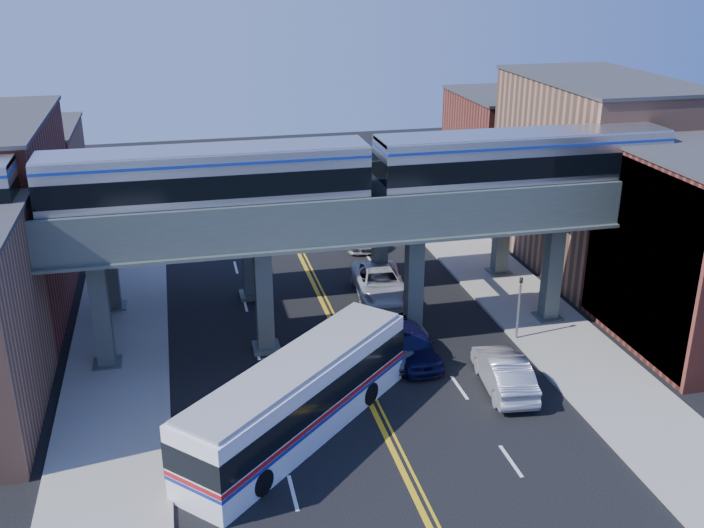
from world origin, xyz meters
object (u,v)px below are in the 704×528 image
(car_lane_b, at_px, (384,342))
(car_lane_d, at_px, (357,230))
(traffic_signal, at_px, (519,301))
(car_lane_a, at_px, (410,344))
(car_lane_c, at_px, (380,283))
(transit_bus, at_px, (298,398))
(transit_train, at_px, (207,181))
(car_parked_curb, at_px, (504,372))
(stop_sign, at_px, (369,355))

(car_lane_b, bearing_deg, car_lane_d, 76.70)
(traffic_signal, relative_size, car_lane_a, 0.79)
(car_lane_c, bearing_deg, transit_bus, -113.09)
(car_lane_b, bearing_deg, car_lane_c, 72.24)
(transit_train, xyz_separation_m, traffic_signal, (15.66, -2.00, -6.99))
(car_lane_a, bearing_deg, transit_train, 160.45)
(car_lane_a, distance_m, car_parked_curb, 5.15)
(traffic_signal, xyz_separation_m, car_lane_a, (-6.17, -0.72, -1.42))
(car_lane_b, xyz_separation_m, car_lane_c, (1.76, 7.42, 0.04))
(traffic_signal, xyz_separation_m, car_parked_curb, (-2.70, -4.52, -1.42))
(stop_sign, height_order, car_lane_d, stop_sign)
(stop_sign, height_order, transit_bus, transit_bus)
(traffic_signal, relative_size, car_lane_b, 0.81)
(car_lane_c, xyz_separation_m, car_parked_curb, (2.94, -11.78, 0.00))
(car_lane_a, height_order, car_lane_c, car_lane_a)
(car_lane_c, bearing_deg, car_lane_d, 89.81)
(stop_sign, xyz_separation_m, car_lane_b, (1.50, 2.84, -0.93))
(traffic_signal, bearing_deg, stop_sign, -161.37)
(transit_train, height_order, car_lane_b, transit_train)
(stop_sign, relative_size, car_lane_c, 0.42)
(car_lane_c, height_order, car_parked_curb, car_parked_curb)
(stop_sign, relative_size, car_parked_curb, 0.49)
(traffic_signal, height_order, car_lane_a, traffic_signal)
(stop_sign, bearing_deg, car_lane_b, 62.13)
(car_lane_c, xyz_separation_m, car_lane_d, (0.93, 9.78, 0.03))
(traffic_signal, height_order, car_lane_b, traffic_signal)
(transit_train, height_order, car_parked_curb, transit_train)
(car_lane_a, height_order, car_lane_b, car_lane_a)
(transit_train, xyz_separation_m, transit_bus, (2.88, -7.97, -7.57))
(transit_train, relative_size, transit_bus, 4.21)
(car_lane_d, relative_size, car_parked_curb, 1.18)
(stop_sign, bearing_deg, transit_bus, -142.49)
(traffic_signal, height_order, transit_bus, traffic_signal)
(traffic_signal, bearing_deg, transit_bus, -154.94)
(stop_sign, bearing_deg, car_lane_a, 39.88)
(traffic_signal, distance_m, car_lane_a, 6.38)
(transit_train, relative_size, car_lane_a, 9.22)
(car_parked_curb, bearing_deg, stop_sign, -7.25)
(transit_bus, bearing_deg, car_lane_d, 26.80)
(stop_sign, relative_size, traffic_signal, 0.64)
(car_parked_curb, bearing_deg, car_lane_a, -41.02)
(stop_sign, relative_size, car_lane_b, 0.52)
(stop_sign, distance_m, car_lane_c, 10.80)
(car_lane_a, xyz_separation_m, car_lane_b, (-1.23, 0.56, -0.05))
(stop_sign, distance_m, car_parked_curb, 6.44)
(car_lane_c, distance_m, car_lane_d, 9.82)
(transit_train, xyz_separation_m, car_lane_c, (10.02, 5.26, -8.41))
(traffic_signal, relative_size, car_lane_d, 0.65)
(car_lane_d, bearing_deg, car_lane_a, -95.60)
(car_lane_a, relative_size, car_lane_c, 0.82)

